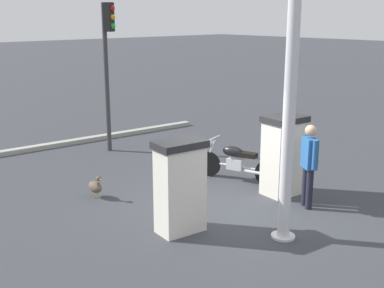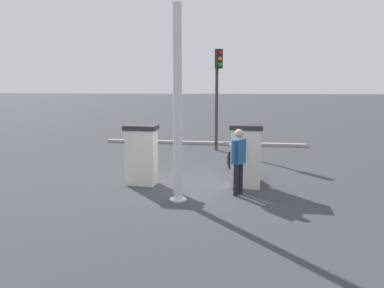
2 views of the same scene
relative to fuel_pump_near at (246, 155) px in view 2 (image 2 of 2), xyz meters
name	(u,v)px [view 2 (image 2 of 2)]	position (x,y,z in m)	size (l,w,h in m)	color
ground_plane	(193,184)	(0.08, 1.37, -0.83)	(120.00, 120.00, 0.00)	#383A3F
fuel_pump_near	(246,155)	(0.00, 0.00, 0.00)	(0.72, 0.89, 1.63)	silver
fuel_pump_far	(141,155)	(0.00, 2.75, -0.02)	(0.63, 0.90, 1.59)	silver
motorcycle_near_pump	(239,160)	(1.19, 0.12, -0.38)	(1.91, 0.80, 0.92)	black
attendant_person	(239,158)	(-0.78, 0.23, 0.09)	(0.53, 0.38, 1.61)	#1E1E2D
wandering_duck	(149,158)	(2.34, 2.99, -0.59)	(0.50, 0.22, 0.50)	brown
roadside_traffic_light	(218,82)	(5.14, 0.79, 1.81)	(0.39, 0.31, 3.88)	#38383A
canopy_support_pole	(178,109)	(-1.32, 1.63, 1.30)	(0.40, 0.40, 4.41)	silver
road_edge_kerb	(204,143)	(6.52, 1.37, -0.77)	(0.89, 8.49, 0.12)	#9E9E93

